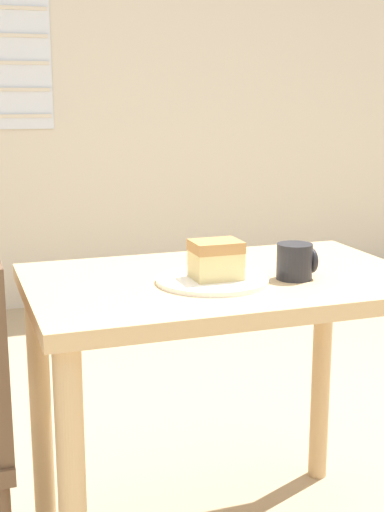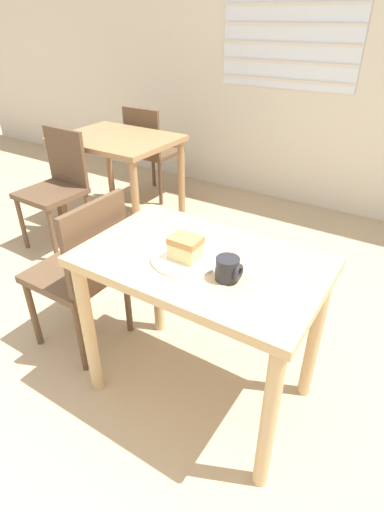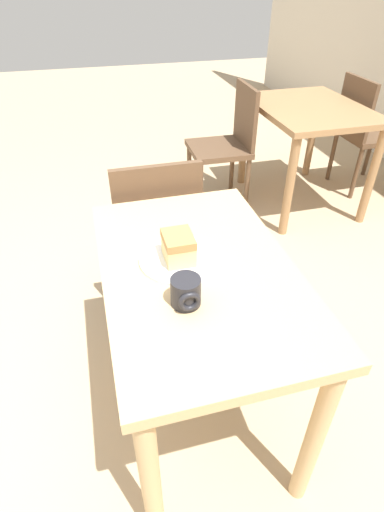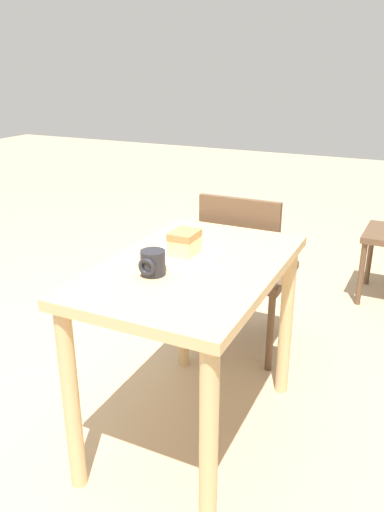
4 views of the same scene
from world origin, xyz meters
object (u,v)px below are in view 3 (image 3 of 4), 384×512
object	(u,v)px
chair_far_opposite	(364,130)
cake_slice	(179,247)
coffee_mug	(186,292)
chair_far_corner	(227,142)
chair_near_window	(155,229)
dining_table_far	(308,123)
dining_table_near	(198,297)
plate	(181,259)

from	to	relation	value
chair_far_opposite	cake_slice	size ratio (longest dim) A/B	7.54
cake_slice	coffee_mug	xyz separation A→B (m)	(0.20, -0.03, -0.01)
chair_far_corner	chair_near_window	bearing A→B (deg)	-34.13
dining_table_far	cake_slice	bearing A→B (deg)	-40.69
dining_table_near	plate	xyz separation A→B (m)	(-0.05, -0.05, 0.14)
chair_far_corner	coffee_mug	size ratio (longest dim) A/B	9.20
dining_table_far	cake_slice	distance (m)	2.06
dining_table_near	chair_far_corner	bearing A→B (deg)	157.57
chair_far_opposite	cake_slice	world-z (taller)	chair_far_opposite
chair_far_corner	dining_table_near	bearing A→B (deg)	-21.01
chair_near_window	chair_far_corner	size ratio (longest dim) A/B	1.00
cake_slice	dining_table_near	bearing A→B (deg)	52.23
dining_table_near	cake_slice	world-z (taller)	cake_slice
chair_near_window	plate	xyz separation A→B (m)	(0.65, -0.02, 0.29)
chair_near_window	chair_far_corner	world-z (taller)	same
chair_near_window	chair_far_opposite	size ratio (longest dim) A/B	1.00
chair_far_opposite	plate	bearing A→B (deg)	131.24
cake_slice	coffee_mug	world-z (taller)	cake_slice
chair_near_window	cake_slice	distance (m)	0.74
dining_table_far	coffee_mug	size ratio (longest dim) A/B	9.81
chair_far_opposite	dining_table_far	bearing A→B (deg)	99.89
dining_table_near	dining_table_far	xyz separation A→B (m)	(-1.60, 1.28, -0.01)
chair_near_window	chair_far_corner	distance (m)	1.28
chair_near_window	cake_slice	world-z (taller)	chair_near_window
chair_far_corner	coffee_mug	xyz separation A→B (m)	(1.89, -0.80, 0.33)
dining_table_near	coffee_mug	size ratio (longest dim) A/B	10.17
dining_table_near	plate	distance (m)	0.16
dining_table_near	plate	bearing A→B (deg)	-135.86
chair_far_corner	coffee_mug	bearing A→B (deg)	-21.41
dining_table_far	chair_near_window	distance (m)	1.60
chair_far_opposite	coffee_mug	distance (m)	2.70
chair_far_corner	plate	bearing A→B (deg)	-22.95
dining_table_far	plate	distance (m)	2.05
dining_table_near	chair_far_opposite	xyz separation A→B (m)	(-1.70, 1.85, -0.15)
chair_near_window	chair_far_opposite	bearing A→B (deg)	-151.94
chair_far_corner	cake_slice	size ratio (longest dim) A/B	7.54
chair_far_corner	plate	distance (m)	1.87
coffee_mug	dining_table_far	bearing A→B (deg)	142.20
chair_near_window	chair_far_opposite	distance (m)	2.13
dining_table_near	dining_table_far	bearing A→B (deg)	141.26
dining_table_near	chair_far_opposite	size ratio (longest dim) A/B	1.11
coffee_mug	chair_far_corner	bearing A→B (deg)	157.17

